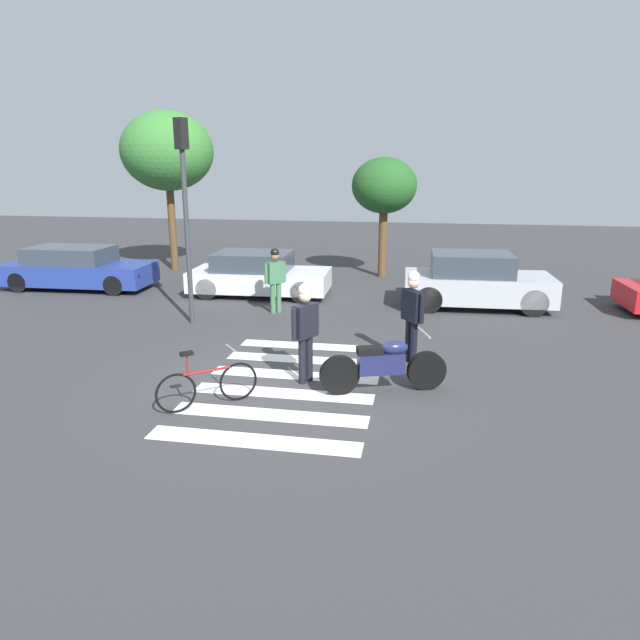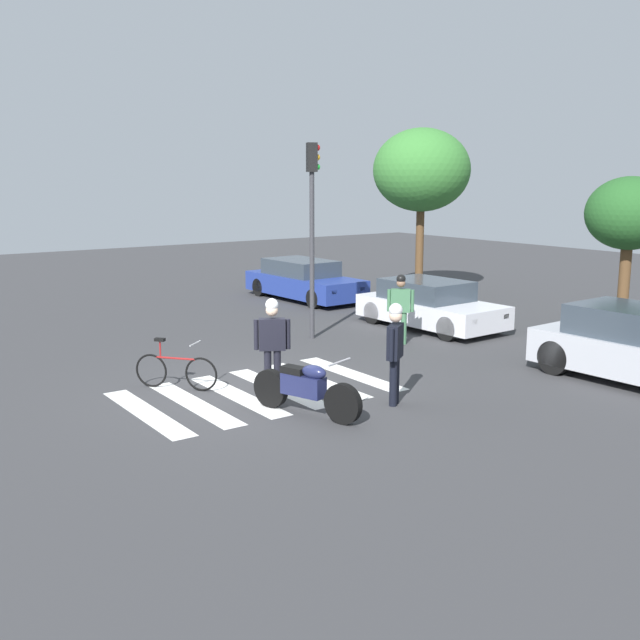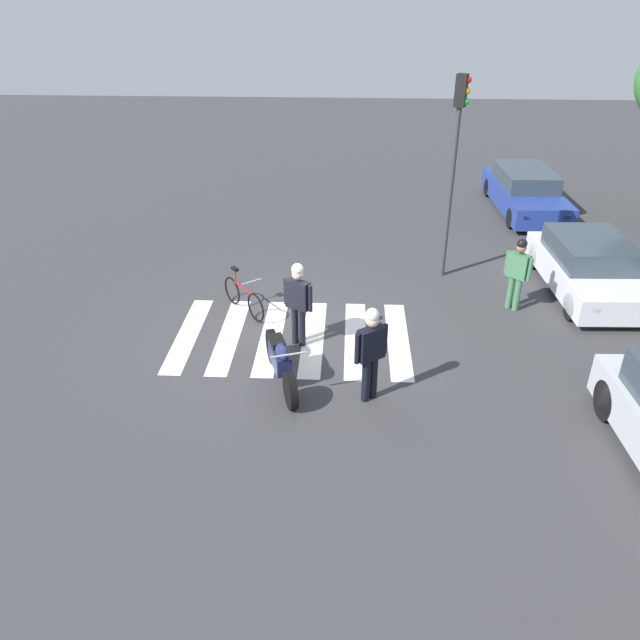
{
  "view_description": "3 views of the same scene",
  "coord_description": "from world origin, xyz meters",
  "px_view_note": "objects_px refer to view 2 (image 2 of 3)",
  "views": [
    {
      "loc": [
        2.29,
        -9.46,
        3.85
      ],
      "look_at": [
        0.34,
        1.26,
        0.88
      ],
      "focal_mm": 32.25,
      "sensor_mm": 36.0,
      "label": 1
    },
    {
      "loc": [
        11.76,
        -6.9,
        4.03
      ],
      "look_at": [
        0.21,
        1.31,
        1.28
      ],
      "focal_mm": 41.37,
      "sensor_mm": 36.0,
      "label": 2
    },
    {
      "loc": [
        11.26,
        1.16,
        6.71
      ],
      "look_at": [
        0.61,
        0.62,
        0.77
      ],
      "focal_mm": 34.56,
      "sensor_mm": 36.0,
      "label": 3
    }
  ],
  "objects_px": {
    "police_motorcycle": "(305,388)",
    "leaning_bicycle": "(176,370)",
    "pedestrian_bystander": "(401,304)",
    "traffic_light_pole": "(312,211)",
    "car_silver_sedan": "(636,346)",
    "officer_by_motorcycle": "(272,339)",
    "officer_on_foot": "(395,346)",
    "car_blue_hatchback": "(304,281)",
    "car_white_van": "(430,305)"
  },
  "relations": [
    {
      "from": "officer_on_foot",
      "to": "traffic_light_pole",
      "type": "xyz_separation_m",
      "value": [
        -5.44,
        2.0,
        2.13
      ]
    },
    {
      "from": "leaning_bicycle",
      "to": "car_silver_sedan",
      "type": "bearing_deg",
      "value": 58.18
    },
    {
      "from": "car_blue_hatchback",
      "to": "traffic_light_pole",
      "type": "bearing_deg",
      "value": -32.0
    },
    {
      "from": "police_motorcycle",
      "to": "officer_on_foot",
      "type": "distance_m",
      "value": 1.81
    },
    {
      "from": "officer_by_motorcycle",
      "to": "pedestrian_bystander",
      "type": "xyz_separation_m",
      "value": [
        -1.8,
        4.79,
        -0.08
      ]
    },
    {
      "from": "leaning_bicycle",
      "to": "traffic_light_pole",
      "type": "height_order",
      "value": "traffic_light_pole"
    },
    {
      "from": "pedestrian_bystander",
      "to": "traffic_light_pole",
      "type": "bearing_deg",
      "value": -142.63
    },
    {
      "from": "car_blue_hatchback",
      "to": "car_white_van",
      "type": "relative_size",
      "value": 1.12
    },
    {
      "from": "car_silver_sedan",
      "to": "car_white_van",
      "type": "bearing_deg",
      "value": 176.42
    },
    {
      "from": "officer_by_motorcycle",
      "to": "leaning_bicycle",
      "type": "bearing_deg",
      "value": -134.71
    },
    {
      "from": "officer_on_foot",
      "to": "leaning_bicycle",
      "type": "bearing_deg",
      "value": -138.9
    },
    {
      "from": "officer_by_motorcycle",
      "to": "car_silver_sedan",
      "type": "relative_size",
      "value": 0.45
    },
    {
      "from": "police_motorcycle",
      "to": "officer_on_foot",
      "type": "xyz_separation_m",
      "value": [
        0.43,
        1.64,
        0.61
      ]
    },
    {
      "from": "officer_by_motorcycle",
      "to": "pedestrian_bystander",
      "type": "bearing_deg",
      "value": 110.63
    },
    {
      "from": "leaning_bicycle",
      "to": "police_motorcycle",
      "type": "bearing_deg",
      "value": 22.52
    },
    {
      "from": "pedestrian_bystander",
      "to": "officer_on_foot",
      "type": "bearing_deg",
      "value": -42.67
    },
    {
      "from": "leaning_bicycle",
      "to": "pedestrian_bystander",
      "type": "xyz_separation_m",
      "value": [
        -0.45,
        6.16,
        0.62
      ]
    },
    {
      "from": "leaning_bicycle",
      "to": "traffic_light_pole",
      "type": "bearing_deg",
      "value": 115.09
    },
    {
      "from": "police_motorcycle",
      "to": "officer_on_foot",
      "type": "bearing_deg",
      "value": 75.3
    },
    {
      "from": "police_motorcycle",
      "to": "car_silver_sedan",
      "type": "relative_size",
      "value": 0.54
    },
    {
      "from": "leaning_bicycle",
      "to": "traffic_light_pole",
      "type": "xyz_separation_m",
      "value": [
        -2.24,
        4.79,
        2.85
      ]
    },
    {
      "from": "officer_by_motorcycle",
      "to": "traffic_light_pole",
      "type": "relative_size",
      "value": 0.38
    },
    {
      "from": "police_motorcycle",
      "to": "leaning_bicycle",
      "type": "xyz_separation_m",
      "value": [
        -2.77,
        -1.15,
        -0.1
      ]
    },
    {
      "from": "leaning_bicycle",
      "to": "car_silver_sedan",
      "type": "xyz_separation_m",
      "value": [
        4.81,
        7.76,
        0.35
      ]
    },
    {
      "from": "officer_by_motorcycle",
      "to": "traffic_light_pole",
      "type": "bearing_deg",
      "value": 136.4
    },
    {
      "from": "officer_on_foot",
      "to": "car_silver_sedan",
      "type": "distance_m",
      "value": 5.24
    },
    {
      "from": "officer_on_foot",
      "to": "officer_by_motorcycle",
      "type": "height_order",
      "value": "officer_on_foot"
    },
    {
      "from": "police_motorcycle",
      "to": "pedestrian_bystander",
      "type": "height_order",
      "value": "pedestrian_bystander"
    },
    {
      "from": "pedestrian_bystander",
      "to": "traffic_light_pole",
      "type": "height_order",
      "value": "traffic_light_pole"
    },
    {
      "from": "pedestrian_bystander",
      "to": "car_silver_sedan",
      "type": "bearing_deg",
      "value": 16.91
    },
    {
      "from": "pedestrian_bystander",
      "to": "car_white_van",
      "type": "distance_m",
      "value": 2.29
    },
    {
      "from": "traffic_light_pole",
      "to": "car_silver_sedan",
      "type": "bearing_deg",
      "value": 22.82
    },
    {
      "from": "police_motorcycle",
      "to": "officer_by_motorcycle",
      "type": "height_order",
      "value": "officer_by_motorcycle"
    },
    {
      "from": "officer_by_motorcycle",
      "to": "car_white_van",
      "type": "bearing_deg",
      "value": 112.84
    },
    {
      "from": "officer_by_motorcycle",
      "to": "traffic_light_pole",
      "type": "distance_m",
      "value": 5.41
    },
    {
      "from": "car_blue_hatchback",
      "to": "car_white_van",
      "type": "xyz_separation_m",
      "value": [
        5.94,
        0.12,
        -0.01
      ]
    },
    {
      "from": "car_white_van",
      "to": "traffic_light_pole",
      "type": "relative_size",
      "value": 0.86
    },
    {
      "from": "car_blue_hatchback",
      "to": "pedestrian_bystander",
      "type": "bearing_deg",
      "value": -15.06
    },
    {
      "from": "car_blue_hatchback",
      "to": "officer_on_foot",
      "type": "bearing_deg",
      "value": -26.25
    },
    {
      "from": "officer_by_motorcycle",
      "to": "car_white_van",
      "type": "height_order",
      "value": "officer_by_motorcycle"
    },
    {
      "from": "traffic_light_pole",
      "to": "car_white_van",
      "type": "bearing_deg",
      "value": 77.65
    },
    {
      "from": "officer_by_motorcycle",
      "to": "officer_on_foot",
      "type": "bearing_deg",
      "value": 37.66
    },
    {
      "from": "police_motorcycle",
      "to": "car_blue_hatchback",
      "type": "bearing_deg",
      "value": 145.99
    },
    {
      "from": "pedestrian_bystander",
      "to": "car_blue_hatchback",
      "type": "height_order",
      "value": "pedestrian_bystander"
    },
    {
      "from": "leaning_bicycle",
      "to": "car_white_van",
      "type": "distance_m",
      "value": 8.3
    },
    {
      "from": "pedestrian_bystander",
      "to": "car_blue_hatchback",
      "type": "xyz_separation_m",
      "value": [
        -6.99,
        1.88,
        -0.35
      ]
    },
    {
      "from": "officer_on_foot",
      "to": "car_white_van",
      "type": "relative_size",
      "value": 0.44
    },
    {
      "from": "officer_by_motorcycle",
      "to": "car_silver_sedan",
      "type": "height_order",
      "value": "officer_by_motorcycle"
    },
    {
      "from": "officer_by_motorcycle",
      "to": "car_blue_hatchback",
      "type": "distance_m",
      "value": 11.05
    },
    {
      "from": "police_motorcycle",
      "to": "leaning_bicycle",
      "type": "bearing_deg",
      "value": -157.48
    }
  ]
}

